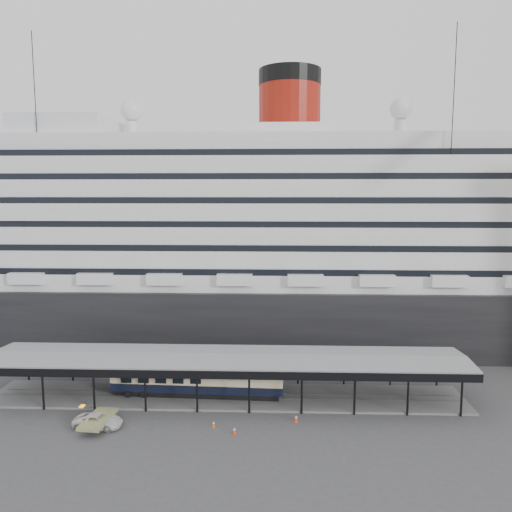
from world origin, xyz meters
name	(u,v)px	position (x,y,z in m)	size (l,w,h in m)	color
ground	(222,416)	(0.00, 0.00, 0.00)	(200.00, 200.00, 0.00)	#3E3E40
cruise_ship	(241,228)	(0.05, 32.00, 18.35)	(130.00, 30.00, 43.90)	black
platform_canopy	(227,378)	(0.00, 5.00, 2.36)	(56.00, 9.18, 5.30)	slate
port_truck	(98,421)	(-12.61, -3.08, 0.70)	(2.32, 5.03, 1.40)	silver
pullman_carriage	(197,377)	(-3.49, 5.00, 2.45)	(20.49, 3.56, 20.02)	black
traffic_cone_left	(214,424)	(-0.65, -2.56, 0.33)	(0.39, 0.39, 0.66)	#F7570D
traffic_cone_mid	(234,430)	(1.64, -4.03, 0.39)	(0.42, 0.42, 0.78)	red
traffic_cone_right	(296,418)	(7.98, -1.07, 0.40)	(0.47, 0.47, 0.81)	#FB3C0D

